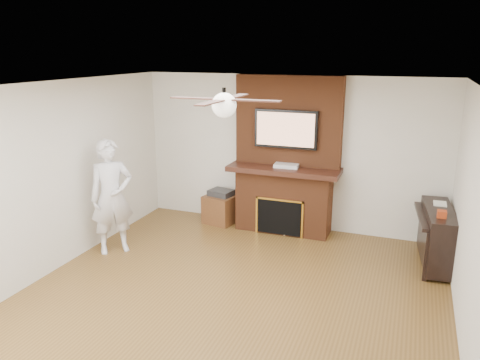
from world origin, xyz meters
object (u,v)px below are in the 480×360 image
at_px(person, 112,197).
at_px(piano, 437,235).
at_px(side_table, 221,207).
at_px(fireplace, 285,171).

bearing_deg(person, piano, -30.42).
height_order(side_table, piano, piano).
bearing_deg(person, side_table, 13.52).
bearing_deg(piano, person, -170.57).
relative_size(fireplace, side_table, 4.25).
relative_size(fireplace, person, 1.49).
height_order(fireplace, side_table, fireplace).
bearing_deg(fireplace, piano, -13.37).
xyz_separation_m(side_table, piano, (3.40, -0.48, 0.17)).
bearing_deg(piano, side_table, 166.40).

